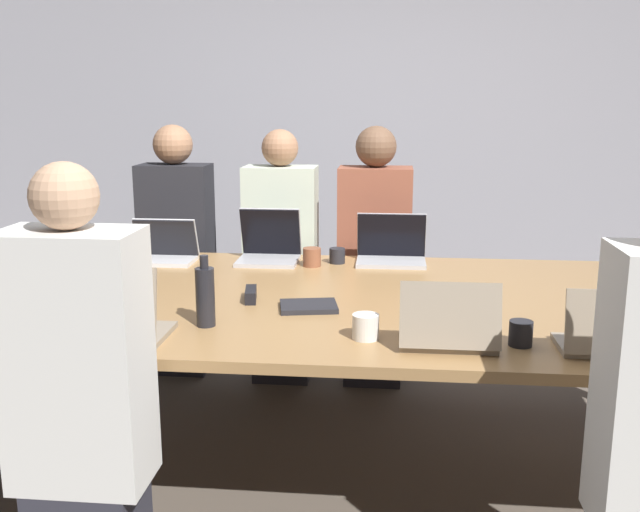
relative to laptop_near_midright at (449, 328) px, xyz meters
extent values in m
plane|color=brown|center=(-0.38, 0.59, -0.85)|extent=(24.00, 24.00, 0.00)
cube|color=#9999A3|center=(-0.38, 2.98, 0.55)|extent=(12.00, 0.06, 2.80)
cube|color=#9E7547|center=(-0.38, 0.59, -0.09)|extent=(3.36, 1.59, 0.04)
cylinder|color=#4C4C51|center=(-1.88, 1.21, -0.48)|extent=(0.08, 0.08, 0.74)
cube|color=gray|center=(0.00, 0.04, -0.06)|extent=(0.32, 0.21, 0.02)
cube|color=gray|center=(0.00, -0.05, 0.06)|extent=(0.33, 0.07, 0.21)
cube|color=black|center=(0.00, -0.04, 0.06)|extent=(0.32, 0.07, 0.21)
cylinder|color=white|center=(-0.28, 0.06, -0.02)|extent=(0.09, 0.09, 0.09)
cube|color=silver|center=(-1.34, 1.13, -0.06)|extent=(0.32, 0.20, 0.02)
cube|color=silver|center=(-1.34, 1.20, 0.05)|extent=(0.32, 0.08, 0.20)
cube|color=black|center=(-1.34, 1.19, 0.05)|extent=(0.32, 0.08, 0.19)
cube|color=#2D2D38|center=(-1.42, 1.64, -0.62)|extent=(0.32, 0.24, 0.45)
cube|color=#232328|center=(-1.42, 1.64, -0.01)|extent=(0.40, 0.24, 0.78)
sphere|color=#9E7051|center=(-1.42, 1.64, 0.49)|extent=(0.22, 0.22, 0.22)
cylinder|color=white|center=(-1.61, 1.11, -0.03)|extent=(0.09, 0.09, 0.08)
cylinder|color=#ADD1E0|center=(-1.63, 1.03, 0.02)|extent=(0.06, 0.06, 0.17)
cylinder|color=#ADD1E0|center=(-1.63, 1.03, 0.12)|extent=(0.03, 0.03, 0.04)
cube|color=#B7B7BC|center=(-0.81, 1.18, -0.06)|extent=(0.30, 0.26, 0.02)
cube|color=#B7B7BC|center=(-0.81, 1.28, 0.08)|extent=(0.31, 0.09, 0.25)
cube|color=black|center=(-0.81, 1.27, 0.07)|extent=(0.30, 0.09, 0.25)
cube|color=#2D2D38|center=(-0.81, 1.58, -0.62)|extent=(0.32, 0.24, 0.45)
cube|color=beige|center=(-0.81, 1.58, -0.01)|extent=(0.40, 0.24, 0.78)
sphere|color=#9E7051|center=(-0.81, 1.58, 0.48)|extent=(0.20, 0.20, 0.20)
cylinder|color=brown|center=(-0.58, 1.13, -0.02)|extent=(0.09, 0.09, 0.09)
cube|color=gray|center=(-1.14, 0.01, -0.06)|extent=(0.34, 0.25, 0.02)
cube|color=gray|center=(-1.14, -0.11, 0.08)|extent=(0.35, 0.06, 0.25)
cube|color=silver|center=(-1.14, -0.09, 0.08)|extent=(0.34, 0.06, 0.25)
cube|color=silver|center=(-1.11, -0.39, -0.01)|extent=(0.40, 0.24, 0.78)
sphere|color=tan|center=(-1.11, -0.39, 0.48)|extent=(0.19, 0.19, 0.19)
cylinder|color=black|center=(-0.86, 0.15, 0.04)|extent=(0.07, 0.07, 0.22)
cylinder|color=black|center=(-0.86, 0.15, 0.17)|extent=(0.03, 0.03, 0.05)
cube|color=#B7B7BC|center=(-0.19, 1.21, -0.06)|extent=(0.34, 0.22, 0.02)
cube|color=#B7B7BC|center=(-0.19, 1.31, 0.06)|extent=(0.35, 0.05, 0.23)
cube|color=black|center=(-0.19, 1.30, 0.06)|extent=(0.34, 0.05, 0.22)
cube|color=#2D2D38|center=(-0.29, 1.59, -0.62)|extent=(0.32, 0.24, 0.45)
cube|color=brown|center=(-0.29, 1.59, -0.01)|extent=(0.40, 0.24, 0.78)
sphere|color=brown|center=(-0.29, 1.59, 0.49)|extent=(0.22, 0.22, 0.22)
cylinder|color=#232328|center=(-0.46, 1.21, -0.03)|extent=(0.08, 0.08, 0.08)
cube|color=gray|center=(0.53, 0.04, -0.06)|extent=(0.34, 0.21, 0.02)
cube|color=gray|center=(0.53, -0.06, 0.06)|extent=(0.34, 0.04, 0.21)
cube|color=#0F1933|center=(0.53, -0.05, 0.05)|extent=(0.34, 0.04, 0.20)
cylinder|color=#232328|center=(0.24, 0.05, -0.03)|extent=(0.08, 0.08, 0.09)
cube|color=black|center=(-0.77, 0.50, -0.04)|extent=(0.07, 0.16, 0.05)
cube|color=#232328|center=(-0.51, 0.40, -0.06)|extent=(0.25, 0.21, 0.02)
camera|label=1|loc=(-0.20, -2.29, 0.75)|focal=40.00mm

